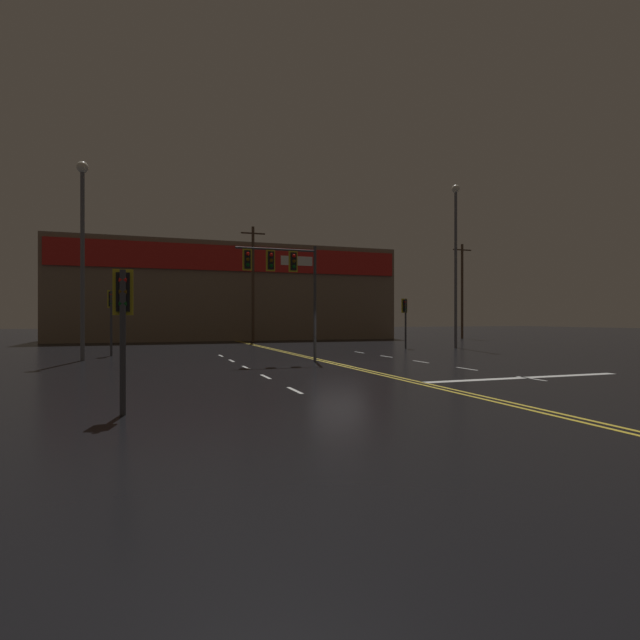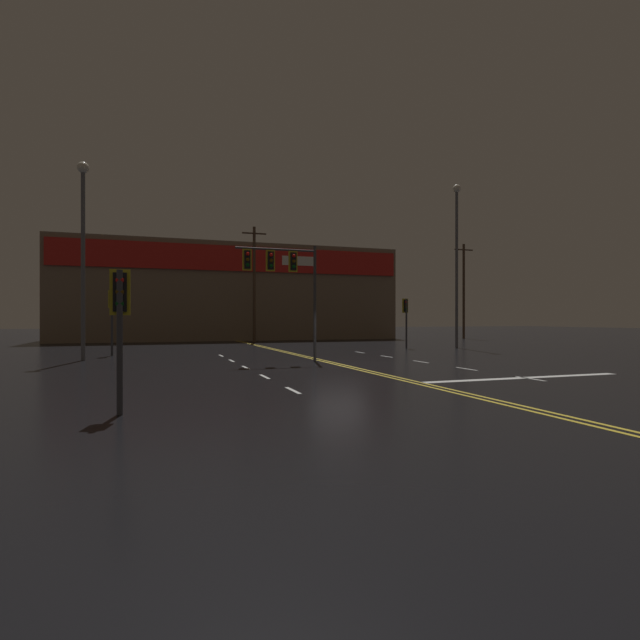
% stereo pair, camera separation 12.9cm
% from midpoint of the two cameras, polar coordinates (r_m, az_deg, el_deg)
% --- Properties ---
extents(ground_plane, '(200.00, 200.00, 0.00)m').
position_cam_midpoint_polar(ground_plane, '(22.54, 2.30, -5.10)').
color(ground_plane, black).
extents(road_markings, '(12.56, 60.00, 0.01)m').
position_cam_midpoint_polar(road_markings, '(21.75, 5.17, -5.28)').
color(road_markings, gold).
rests_on(road_markings, ground).
extents(traffic_signal_median, '(3.92, 0.36, 5.57)m').
position_cam_midpoint_polar(traffic_signal_median, '(23.68, -4.26, 5.72)').
color(traffic_signal_median, '#38383D').
rests_on(traffic_signal_median, ground).
extents(traffic_signal_corner_northeast, '(0.42, 0.36, 3.48)m').
position_cam_midpoint_polar(traffic_signal_corner_northeast, '(35.26, 9.87, 0.93)').
color(traffic_signal_corner_northeast, '#38383D').
rests_on(traffic_signal_corner_northeast, ground).
extents(traffic_signal_corner_southwest, '(0.42, 0.36, 3.11)m').
position_cam_midpoint_polar(traffic_signal_corner_southwest, '(11.52, -21.60, 1.29)').
color(traffic_signal_corner_southwest, '#38383D').
rests_on(traffic_signal_corner_southwest, ground).
extents(traffic_signal_corner_northwest, '(0.42, 0.36, 3.67)m').
position_cam_midpoint_polar(traffic_signal_corner_northwest, '(30.23, -22.56, 1.32)').
color(traffic_signal_corner_northwest, '#38383D').
rests_on(traffic_signal_corner_northwest, ground).
extents(streetlight_near_right, '(0.56, 0.56, 9.80)m').
position_cam_midpoint_polar(streetlight_near_right, '(27.49, -25.33, 8.84)').
color(streetlight_near_right, '#59595E').
rests_on(streetlight_near_right, ground).
extents(streetlight_median_approach, '(0.56, 0.56, 11.59)m').
position_cam_midpoint_polar(streetlight_median_approach, '(36.97, 15.45, 8.09)').
color(streetlight_median_approach, '#59595E').
rests_on(streetlight_median_approach, ground).
extents(building_backdrop, '(33.04, 10.23, 9.37)m').
position_cam_midpoint_polar(building_backdrop, '(52.35, -10.19, 2.99)').
color(building_backdrop, '#7A6651').
rests_on(building_backdrop, ground).
extents(utility_pole_row, '(46.50, 0.26, 12.24)m').
position_cam_midpoint_polar(utility_pole_row, '(45.36, -9.11, 4.69)').
color(utility_pole_row, '#4C3828').
rests_on(utility_pole_row, ground).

